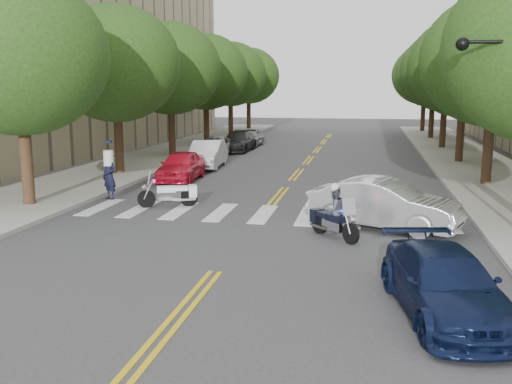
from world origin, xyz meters
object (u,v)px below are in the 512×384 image
(motorcycle_parked, at_px, (173,194))
(sedan_blue, at_px, (445,284))
(motorcycle_police, at_px, (333,213))
(convertible, at_px, (384,204))
(officer_standing, at_px, (109,176))

(motorcycle_parked, height_order, sedan_blue, motorcycle_parked)
(motorcycle_police, xyz_separation_m, sedan_blue, (2.51, -5.47, -0.10))
(motorcycle_police, distance_m, convertible, 2.11)
(motorcycle_police, xyz_separation_m, motorcycle_parked, (-6.15, 3.34, -0.24))
(motorcycle_parked, height_order, convertible, convertible)
(motorcycle_police, distance_m, motorcycle_parked, 7.00)
(convertible, height_order, sedan_blue, convertible)
(motorcycle_parked, distance_m, officer_standing, 3.10)
(motorcycle_parked, height_order, officer_standing, officer_standing)
(motorcycle_parked, relative_size, convertible, 0.45)
(convertible, xyz_separation_m, sedan_blue, (1.01, -6.95, -0.14))
(officer_standing, bearing_deg, convertible, 14.01)
(motorcycle_police, relative_size, sedan_blue, 0.38)
(motorcycle_parked, relative_size, sedan_blue, 0.48)
(officer_standing, xyz_separation_m, sedan_blue, (11.60, -9.67, -0.30))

